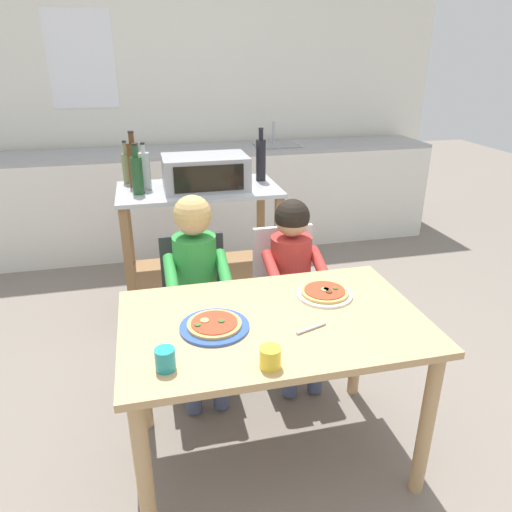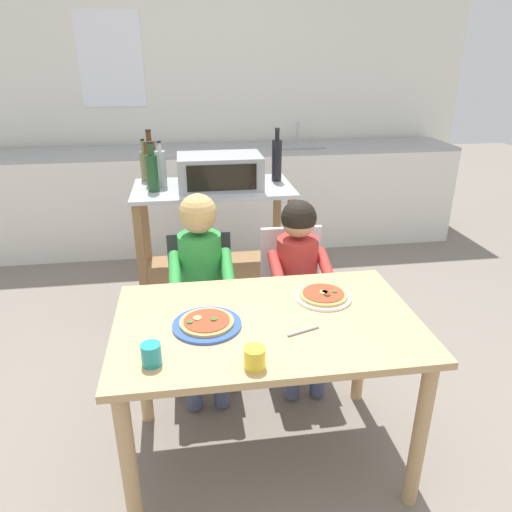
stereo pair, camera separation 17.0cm
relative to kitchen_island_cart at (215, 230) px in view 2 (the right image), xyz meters
name	(u,v)px [view 2 (the right image)]	position (x,y,z in m)	size (l,w,h in m)	color
ground_plane	(237,320)	(0.12, -0.18, -0.60)	(12.23, 12.23, 0.00)	slate
back_wall_tiled	(212,93)	(0.12, 1.72, 0.75)	(4.90, 0.13, 2.70)	white
kitchen_counter	(219,197)	(0.12, 1.31, -0.15)	(4.41, 0.60, 1.11)	silver
kitchen_island_cart	(215,230)	(0.00, 0.00, 0.00)	(1.03, 0.57, 0.91)	#B7BABF
toaster_oven	(220,171)	(0.05, -0.03, 0.41)	(0.53, 0.34, 0.21)	#999BA0
bottle_tall_green_wine	(161,168)	(-0.33, 0.04, 0.42)	(0.07, 0.07, 0.29)	#ADB7B2
bottle_slim_sauce	(145,165)	(-0.44, 0.23, 0.41)	(0.06, 0.06, 0.28)	olive
bottle_clear_vinegar	(152,172)	(-0.38, -0.06, 0.43)	(0.07, 0.07, 0.31)	#1E4723
bottle_squat_spirits	(277,159)	(0.44, 0.09, 0.45)	(0.07, 0.07, 0.35)	black
bottle_brown_beer	(151,162)	(-0.39, 0.12, 0.45)	(0.07, 0.07, 0.35)	#4C2D14
dining_table	(267,342)	(0.12, -1.40, 0.01)	(1.22, 0.77, 0.72)	tan
dining_chair_left	(202,297)	(-0.12, -0.71, -0.12)	(0.36, 0.36, 0.81)	#333338
dining_chair_right	(293,290)	(0.39, -0.70, -0.12)	(0.36, 0.36, 0.81)	silver
child_in_green_shirt	(201,273)	(-0.12, -0.83, 0.08)	(0.32, 0.42, 1.06)	#424C6B
child_in_red_shirt	(300,272)	(0.39, -0.83, 0.04)	(0.32, 0.42, 1.00)	#424C6B
pizza_plate_blue_rimmed	(207,323)	(-0.12, -1.42, 0.13)	(0.27, 0.27, 0.03)	#3356B7
pizza_plate_white	(323,296)	(0.39, -1.26, 0.13)	(0.25, 0.25, 0.03)	white
drinking_cup_yellow	(255,358)	(0.03, -1.70, 0.16)	(0.07, 0.07, 0.08)	yellow
drinking_cup_teal	(151,354)	(-0.32, -1.64, 0.16)	(0.07, 0.07, 0.08)	teal
serving_spoon	(303,331)	(0.24, -1.51, 0.13)	(0.01, 0.01, 0.14)	#B7BABF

